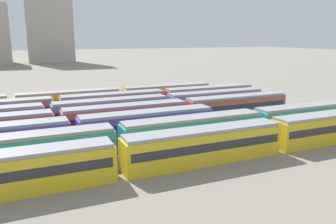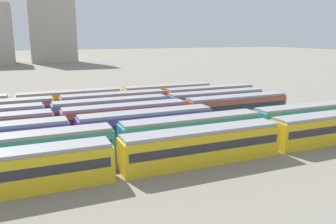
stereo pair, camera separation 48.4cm
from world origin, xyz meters
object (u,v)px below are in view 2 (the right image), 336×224
at_px(train_track_4, 48,116).
at_px(train_track_6, 71,101).
at_px(train_track_0, 203,145).
at_px(train_track_5, 57,108).
at_px(train_track_1, 256,124).
at_px(train_track_3, 57,123).

height_order(train_track_4, train_track_6, same).
xyz_separation_m(train_track_0, train_track_5, (-12.55, 26.00, 0.00)).
bearing_deg(train_track_1, train_track_0, -154.29).
distance_m(train_track_0, train_track_5, 28.87).
relative_size(train_track_1, train_track_3, 1.51).
relative_size(train_track_1, train_track_5, 1.51).
height_order(train_track_4, train_track_5, same).
height_order(train_track_5, train_track_6, same).
bearing_deg(train_track_6, train_track_5, -117.71).
relative_size(train_track_3, train_track_4, 1.00).
distance_m(train_track_3, train_track_6, 16.02).
bearing_deg(train_track_0, train_track_4, 124.48).
bearing_deg(train_track_6, train_track_4, -113.22).
distance_m(train_track_0, train_track_6, 32.71).
relative_size(train_track_0, train_track_3, 1.25).
xyz_separation_m(train_track_3, train_track_4, (-0.83, 5.20, 0.00)).
xyz_separation_m(train_track_3, train_track_6, (3.63, 15.60, -0.00)).
height_order(train_track_3, train_track_4, same).
bearing_deg(train_track_6, train_track_3, -103.10).
bearing_deg(train_track_4, train_track_5, 71.60).
distance_m(train_track_3, train_track_5, 10.44).
bearing_deg(train_track_0, train_track_5, 115.77).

